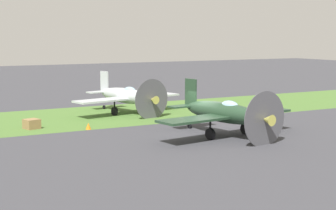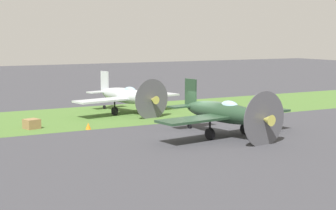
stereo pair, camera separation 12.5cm
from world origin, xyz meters
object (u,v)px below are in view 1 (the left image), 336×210
Objects in this scene: airplane_lead at (225,113)px; supply_crate at (32,124)px; ground_crew_chief at (271,105)px; airplane_wingman at (127,96)px; fuel_drum at (224,111)px; runway_marker_cone at (88,126)px.

airplane_lead reaches higher than supply_crate.
ground_crew_chief reaches higher than supply_crate.
airplane_lead is at bearing 84.77° from airplane_wingman.
ground_crew_chief is 1.92× the size of fuel_drum.
runway_marker_cone is at bearing 34.62° from airplane_wingman.
airplane_lead is 10.84× the size of fuel_drum.
runway_marker_cone is (14.03, -1.43, -0.69)m from ground_crew_chief.
ground_crew_chief is at bearing 174.19° from runway_marker_cone.
ground_crew_chief is at bearing -156.09° from airplane_lead.
airplane_lead is 11.68m from airplane_wingman.
airplane_wingman is 5.40× the size of ground_crew_chief.
airplane_wingman is 7.61m from runway_marker_cone.
supply_crate is at bearing -7.71° from fuel_drum.
ground_crew_chief reaches higher than fuel_drum.
fuel_drum is 14.14m from supply_crate.
runway_marker_cone is (10.82, 0.14, -0.23)m from fuel_drum.
airplane_wingman reaches higher than fuel_drum.
airplane_lead reaches higher than airplane_wingman.
airplane_lead is 12.75m from supply_crate.
ground_crew_chief is 1.92× the size of supply_crate.
fuel_drum reaches higher than supply_crate.
runway_marker_cone is at bearing 125.74° from ground_crew_chief.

